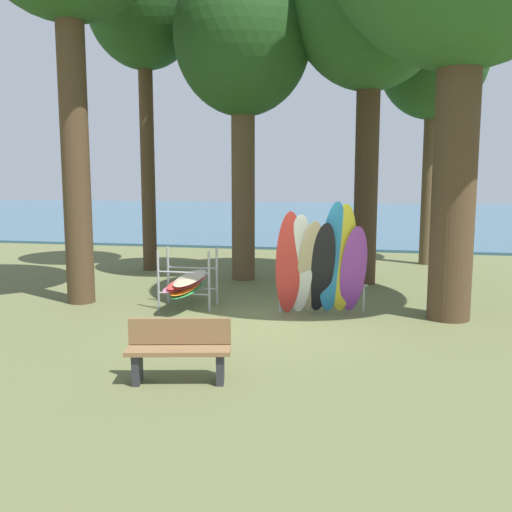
# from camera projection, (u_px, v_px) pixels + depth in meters

# --- Properties ---
(ground_plane) EXTENTS (80.00, 80.00, 0.00)m
(ground_plane) POSITION_uv_depth(u_px,v_px,m) (275.00, 322.00, 10.96)
(ground_plane) COLOR #60663D
(lake_water) EXTENTS (80.00, 36.00, 0.10)m
(lake_water) POSITION_uv_depth(u_px,v_px,m) (344.00, 216.00, 38.73)
(lake_water) COLOR #38607A
(lake_water) RESTS_ON ground
(tree_far_left_back) EXTENTS (3.32, 3.32, 8.28)m
(tree_far_left_back) POSITION_uv_depth(u_px,v_px,m) (433.00, 57.00, 17.25)
(tree_far_left_back) COLOR brown
(tree_far_left_back) RESTS_ON ground
(tree_far_right_back) EXTENTS (3.20, 3.20, 9.43)m
(tree_far_right_back) POSITION_uv_depth(u_px,v_px,m) (144.00, 6.00, 16.01)
(tree_far_right_back) COLOR #4C3823
(tree_far_right_back) RESTS_ON ground
(tree_deep_back) EXTENTS (3.55, 3.55, 8.38)m
(tree_deep_back) POSITION_uv_depth(u_px,v_px,m) (243.00, 41.00, 14.68)
(tree_deep_back) COLOR brown
(tree_deep_back) RESTS_ON ground
(leaning_board_pile) EXTENTS (1.92, 1.20, 2.31)m
(leaning_board_pile) POSITION_uv_depth(u_px,v_px,m) (321.00, 265.00, 11.33)
(leaning_board_pile) COLOR red
(leaning_board_pile) RESTS_ON ground
(board_storage_rack) EXTENTS (1.15, 2.13, 1.25)m
(board_storage_rack) POSITION_uv_depth(u_px,v_px,m) (188.00, 283.00, 12.15)
(board_storage_rack) COLOR #9EA0A5
(board_storage_rack) RESTS_ON ground
(park_bench) EXTENTS (1.45, 0.69, 0.85)m
(park_bench) POSITION_uv_depth(u_px,v_px,m) (179.00, 349.00, 7.76)
(park_bench) COLOR #2D2D33
(park_bench) RESTS_ON ground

